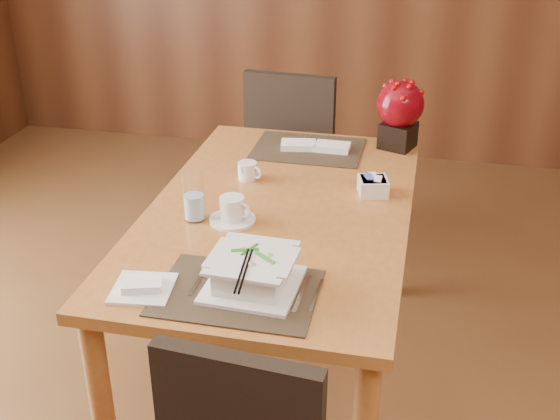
% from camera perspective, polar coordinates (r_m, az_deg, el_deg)
% --- Properties ---
extents(dining_table, '(0.90, 1.50, 0.75)m').
position_cam_1_polar(dining_table, '(2.49, -0.03, -1.77)').
color(dining_table, '#B06B31').
rests_on(dining_table, ground).
extents(placemat_near, '(0.45, 0.33, 0.01)m').
position_cam_1_polar(placemat_near, '(1.98, -3.49, -6.70)').
color(placemat_near, black).
rests_on(placemat_near, dining_table).
extents(placemat_far, '(0.45, 0.33, 0.01)m').
position_cam_1_polar(placemat_far, '(2.94, 2.30, 4.99)').
color(placemat_far, black).
rests_on(placemat_far, dining_table).
extents(soup_setting, '(0.27, 0.27, 0.11)m').
position_cam_1_polar(soup_setting, '(1.98, -2.24, -5.11)').
color(soup_setting, white).
rests_on(soup_setting, dining_table).
extents(coffee_cup, '(0.16, 0.16, 0.09)m').
position_cam_1_polar(coffee_cup, '(2.34, -3.91, -0.09)').
color(coffee_cup, white).
rests_on(coffee_cup, dining_table).
extents(water_glass, '(0.08, 0.08, 0.17)m').
position_cam_1_polar(water_glass, '(2.35, -7.02, 1.08)').
color(water_glass, white).
rests_on(water_glass, dining_table).
extents(creamer_jug, '(0.12, 0.12, 0.07)m').
position_cam_1_polar(creamer_jug, '(2.65, -2.66, 3.20)').
color(creamer_jug, white).
rests_on(creamer_jug, dining_table).
extents(sugar_caddy, '(0.12, 0.12, 0.06)m').
position_cam_1_polar(sugar_caddy, '(2.55, 7.56, 1.92)').
color(sugar_caddy, white).
rests_on(sugar_caddy, dining_table).
extents(berry_decor, '(0.19, 0.19, 0.29)m').
position_cam_1_polar(berry_decor, '(2.95, 9.71, 7.97)').
color(berry_decor, black).
rests_on(berry_decor, dining_table).
extents(napkins_far, '(0.29, 0.12, 0.03)m').
position_cam_1_polar(napkins_far, '(2.93, 3.09, 5.21)').
color(napkins_far, white).
rests_on(napkins_far, dining_table).
extents(bread_plate, '(0.19, 0.19, 0.01)m').
position_cam_1_polar(bread_plate, '(2.03, -11.07, -6.30)').
color(bread_plate, white).
rests_on(bread_plate, dining_table).
extents(far_chair, '(0.48, 0.49, 0.97)m').
position_cam_1_polar(far_chair, '(3.46, 1.26, 4.78)').
color(far_chair, black).
rests_on(far_chair, ground).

